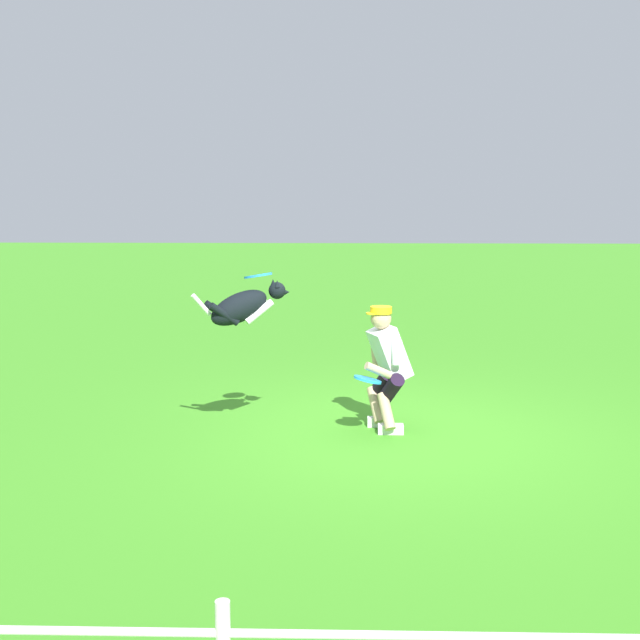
{
  "coord_description": "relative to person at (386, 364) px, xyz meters",
  "views": [
    {
      "loc": [
        0.48,
        8.32,
        2.48
      ],
      "look_at": [
        0.7,
        0.01,
        1.18
      ],
      "focal_mm": 47.47,
      "sensor_mm": 36.0,
      "label": 1
    }
  ],
  "objects": [
    {
      "name": "person",
      "position": [
        0.0,
        0.0,
        0.0
      ],
      "size": [
        0.53,
        0.69,
        1.29
      ],
      "rotation": [
        0.0,
        0.0,
        0.36
      ],
      "color": "silver",
      "rests_on": "ground_plane"
    },
    {
      "name": "ground_plane",
      "position": [
        -0.03,
        0.16,
        -0.7
      ],
      "size": [
        60.0,
        60.0,
        0.0
      ],
      "primitive_type": "plane",
      "color": "#3E9123"
    },
    {
      "name": "frisbee_flying",
      "position": [
        1.28,
        0.21,
        0.93
      ],
      "size": [
        0.39,
        0.39,
        0.08
      ],
      "primitive_type": "cylinder",
      "rotation": [
        -0.18,
        -0.03,
        4.07
      ],
      "color": "#2680E7"
    },
    {
      "name": "frisbee_held",
      "position": [
        0.2,
        0.33,
        -0.09
      ],
      "size": [
        0.39,
        0.4,
        0.11
      ],
      "primitive_type": "cylinder",
      "rotation": [
        0.22,
        -0.11,
        5.51
      ],
      "color": "#2692F0",
      "rests_on": "person"
    },
    {
      "name": "dog",
      "position": [
        1.41,
        0.35,
        0.64
      ],
      "size": [
        0.94,
        0.55,
        0.49
      ],
      "rotation": [
        0.0,
        0.0,
        3.6
      ],
      "color": "black"
    }
  ]
}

